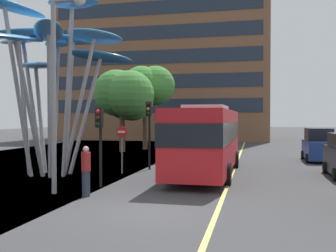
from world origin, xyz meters
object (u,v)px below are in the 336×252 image
object	(u,v)px
street_lamp	(61,68)
no_entry_sign	(122,142)
leaf_sculpture	(51,47)
traffic_light_kerb_near	(100,130)
car_parked_far	(318,146)
traffic_light_opposite	(183,118)
red_bus	(207,137)
traffic_light_island_mid	(158,123)
pedestrian	(86,171)
traffic_light_kerb_far	(149,121)

from	to	relation	value
street_lamp	no_entry_sign	size ratio (longest dim) A/B	3.05
leaf_sculpture	traffic_light_kerb_near	xyz separation A→B (m)	(3.86, -2.98, -4.09)
car_parked_far	leaf_sculpture	bearing A→B (deg)	-146.53
traffic_light_opposite	car_parked_far	distance (m)	11.59
red_bus	traffic_light_island_mid	bearing A→B (deg)	131.56
car_parked_far	pedestrian	size ratio (longest dim) A/B	2.10
leaf_sculpture	car_parked_far	world-z (taller)	leaf_sculpture
no_entry_sign	traffic_light_kerb_far	bearing A→B (deg)	60.63
red_bus	traffic_light_kerb_far	distance (m)	3.69
traffic_light_kerb_far	no_entry_sign	world-z (taller)	traffic_light_kerb_far
red_bus	traffic_light_kerb_near	world-z (taller)	red_bus
traffic_light_island_mid	red_bus	bearing A→B (deg)	-48.44
car_parked_far	pedestrian	xyz separation A→B (m)	(-10.23, -14.28, -0.09)
pedestrian	no_entry_sign	bearing A→B (deg)	96.58
traffic_light_opposite	street_lamp	distance (m)	19.48
traffic_light_kerb_far	car_parked_far	world-z (taller)	traffic_light_kerb_far
leaf_sculpture	traffic_light_kerb_near	world-z (taller)	leaf_sculpture
leaf_sculpture	traffic_light_kerb_far	distance (m)	6.45
pedestrian	traffic_light_kerb_far	bearing A→B (deg)	87.82
red_bus	traffic_light_kerb_far	size ratio (longest dim) A/B	2.77
traffic_light_kerb_near	red_bus	bearing A→B (deg)	50.09
leaf_sculpture	traffic_light_kerb_near	bearing A→B (deg)	-37.67
traffic_light_opposite	street_lamp	bearing A→B (deg)	-93.68
leaf_sculpture	pedestrian	bearing A→B (deg)	-49.78
no_entry_sign	traffic_light_kerb_near	bearing A→B (deg)	-83.50
no_entry_sign	red_bus	bearing A→B (deg)	6.45
street_lamp	leaf_sculpture	bearing A→B (deg)	122.83
red_bus	car_parked_far	xyz separation A→B (m)	(6.57, 7.79, -0.90)
car_parked_far	street_lamp	world-z (taller)	street_lamp
red_bus	pedestrian	bearing A→B (deg)	-119.48
traffic_light_kerb_far	traffic_light_island_mid	distance (m)	2.75
leaf_sculpture	no_entry_sign	xyz separation A→B (m)	(3.38, 1.17, -4.84)
street_lamp	traffic_light_kerb_far	bearing A→B (deg)	79.20
red_bus	car_parked_far	distance (m)	10.23
red_bus	leaf_sculpture	bearing A→B (deg)	-167.85
traffic_light_kerb_far	pedestrian	bearing A→B (deg)	-92.18
red_bus	no_entry_sign	size ratio (longest dim) A/B	4.26
traffic_light_kerb_far	car_parked_far	bearing A→B (deg)	33.33
traffic_light_island_mid	street_lamp	xyz separation A→B (m)	(-1.26, -10.22, 2.22)
car_parked_far	no_entry_sign	bearing A→B (deg)	-142.82
traffic_light_opposite	pedestrian	size ratio (longest dim) A/B	2.14
traffic_light_island_mid	traffic_light_opposite	world-z (taller)	traffic_light_opposite
no_entry_sign	leaf_sculpture	bearing A→B (deg)	-160.86
leaf_sculpture	no_entry_sign	size ratio (longest dim) A/B	3.56
traffic_light_kerb_near	street_lamp	xyz separation A→B (m)	(-0.92, -1.58, 2.38)
street_lamp	no_entry_sign	bearing A→B (deg)	85.59
traffic_light_kerb_far	pedestrian	world-z (taller)	traffic_light_kerb_far
traffic_light_island_mid	car_parked_far	distance (m)	10.90
leaf_sculpture	traffic_light_island_mid	size ratio (longest dim) A/B	2.50
traffic_light_kerb_near	car_parked_far	world-z (taller)	traffic_light_kerb_near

